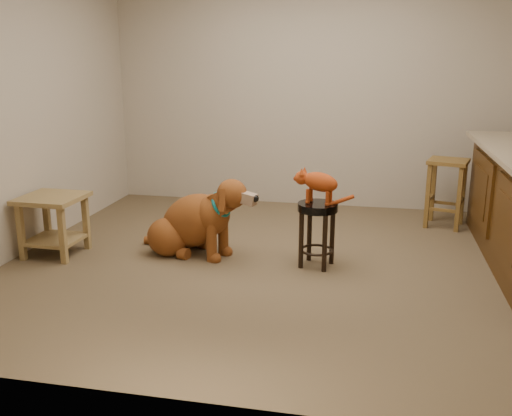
% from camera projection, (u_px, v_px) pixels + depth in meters
% --- Properties ---
extents(floor, '(4.50, 4.00, 0.01)m').
position_uv_depth(floor, '(283.00, 264.00, 4.70)').
color(floor, brown).
rests_on(floor, ground).
extents(room_shell, '(4.54, 4.04, 2.62)m').
position_uv_depth(room_shell, '(286.00, 53.00, 4.26)').
color(room_shell, '#ADA18B').
rests_on(room_shell, ground).
extents(padded_stool, '(0.33, 0.33, 0.53)m').
position_uv_depth(padded_stool, '(317.00, 222.00, 4.56)').
color(padded_stool, black).
rests_on(padded_stool, ground).
extents(wood_stool, '(0.45, 0.45, 0.68)m').
position_uv_depth(wood_stool, '(446.00, 192.00, 5.65)').
color(wood_stool, brown).
rests_on(wood_stool, ground).
extents(side_table, '(0.51, 0.51, 0.52)m').
position_uv_depth(side_table, '(53.00, 216.00, 4.84)').
color(side_table, olive).
rests_on(side_table, ground).
extents(golden_retriever, '(1.12, 0.67, 0.74)m').
position_uv_depth(golden_retriever, '(194.00, 223.00, 4.87)').
color(golden_retriever, brown).
rests_on(golden_retriever, ground).
extents(tabby_kitten, '(0.49, 0.21, 0.31)m').
position_uv_depth(tabby_kitten, '(317.00, 183.00, 4.48)').
color(tabby_kitten, '#93320E').
rests_on(tabby_kitten, padded_stool).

